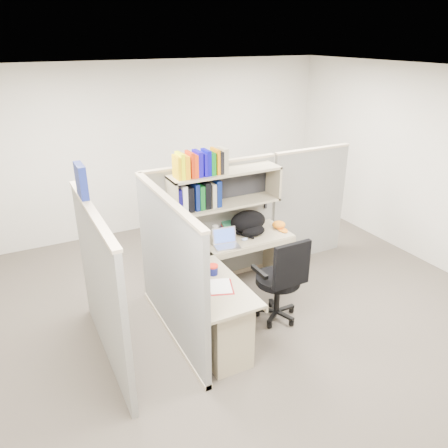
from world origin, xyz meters
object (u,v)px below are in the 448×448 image
snack_canister (213,270)px  task_chair (280,292)px  backpack (251,223)px  laptop (227,239)px  desk (226,304)px

snack_canister → task_chair: bearing=-11.8°
snack_canister → backpack: bearing=39.2°
laptop → backpack: bearing=33.2°
backpack → desk: bearing=-143.9°
laptop → backpack: size_ratio=0.62×
desk → backpack: (0.81, 0.88, 0.43)m
task_chair → desk: bearing=-179.3°
laptop → backpack: backpack is taller
backpack → snack_canister: (-0.87, -0.71, -0.08)m
backpack → snack_canister: size_ratio=4.33×
desk → backpack: bearing=47.3°
backpack → task_chair: (-0.12, -0.87, -0.49)m
desk → laptop: (0.37, 0.67, 0.40)m
desk → laptop: bearing=61.4°
laptop → backpack: (0.44, 0.20, 0.03)m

